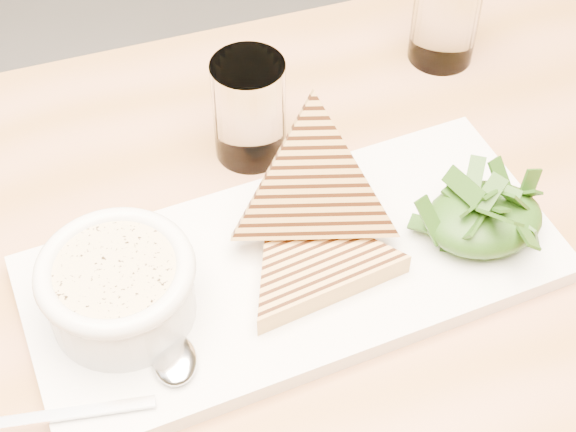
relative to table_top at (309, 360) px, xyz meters
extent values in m
cube|color=#AF764E|center=(0.00, 0.00, 0.00)|extent=(1.24, 0.87, 0.04)
cube|color=white|center=(0.01, 0.07, 0.03)|extent=(0.44, 0.24, 0.02)
cylinder|color=white|center=(-0.13, 0.06, 0.06)|extent=(0.11, 0.11, 0.04)
cylinder|color=#D9BD87|center=(-0.13, 0.06, 0.08)|extent=(0.09, 0.09, 0.01)
torus|color=white|center=(-0.13, 0.06, 0.09)|extent=(0.12, 0.12, 0.01)
ellipsoid|color=black|center=(0.16, 0.06, 0.05)|extent=(0.10, 0.08, 0.04)
ellipsoid|color=silver|center=(-0.10, 0.00, 0.04)|extent=(0.04, 0.05, 0.01)
cube|color=silver|center=(-0.17, -0.02, 0.04)|extent=(0.11, 0.02, 0.00)
cylinder|color=white|center=(0.01, 0.22, 0.07)|extent=(0.06, 0.06, 0.10)
cylinder|color=white|center=(0.22, 0.30, 0.07)|extent=(0.06, 0.06, 0.10)
camera|label=1|loc=(-0.11, -0.35, 0.59)|focal=55.00mm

